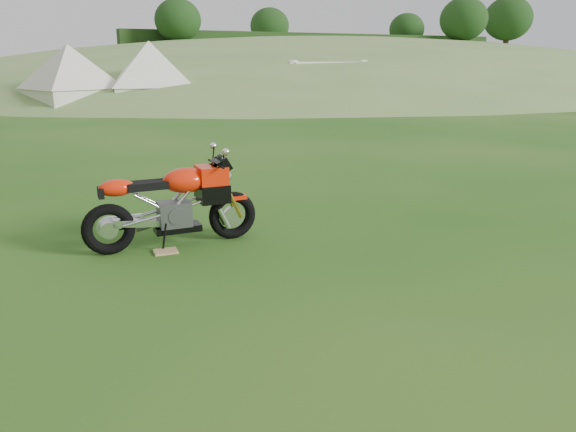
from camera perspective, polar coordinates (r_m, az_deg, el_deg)
name	(u,v)px	position (r m, az deg, el deg)	size (l,w,h in m)	color
ground	(282,296)	(5.39, -0.59, -8.09)	(120.00, 120.00, 0.00)	#164D10
hillside	(328,84)	(51.61, 4.06, 13.24)	(80.00, 64.00, 8.00)	#5E8744
hedgerow	(328,84)	(51.61, 4.06, 13.24)	(36.00, 1.20, 8.60)	black
sport_motorcycle	(172,198)	(6.75, -11.73, 1.81)	(1.98, 0.49, 1.19)	red
plywood_board	(166,251)	(6.70, -12.32, -3.53)	(0.27, 0.21, 0.02)	#D2BB6E
tent_left	(70,78)	(26.43, -21.23, 12.90)	(3.14, 3.14, 2.72)	silver
tent_mid	(151,77)	(26.47, -13.77, 13.60)	(3.25, 3.25, 2.81)	white
caravan	(324,82)	(29.12, 3.71, 13.43)	(4.44, 1.98, 2.08)	white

